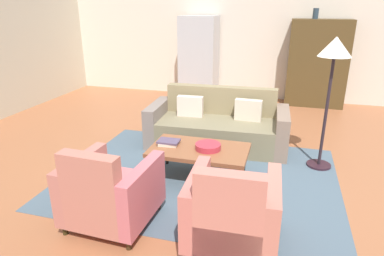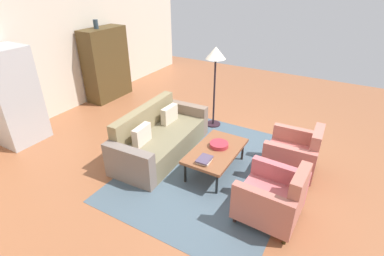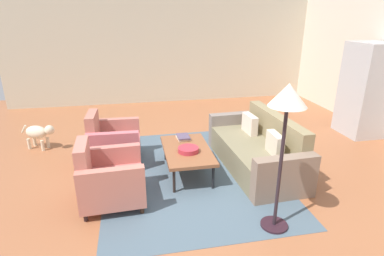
{
  "view_description": "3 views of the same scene",
  "coord_description": "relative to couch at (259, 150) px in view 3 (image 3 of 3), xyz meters",
  "views": [
    {
      "loc": [
        0.59,
        -3.82,
        2.08
      ],
      "look_at": [
        -0.53,
        0.13,
        0.57
      ],
      "focal_mm": 31.56,
      "sensor_mm": 36.0,
      "label": 1
    },
    {
      "loc": [
        -4.09,
        -1.83,
        3.04
      ],
      "look_at": [
        -0.17,
        0.44,
        0.58
      ],
      "focal_mm": 27.35,
      "sensor_mm": 36.0,
      "label": 2
    },
    {
      "loc": [
        3.95,
        -0.9,
        2.39
      ],
      "look_at": [
        -0.52,
        -0.02,
        0.69
      ],
      "focal_mm": 29.23,
      "sensor_mm": 36.0,
      "label": 3
    }
  ],
  "objects": [
    {
      "name": "ground_plane",
      "position": [
        0.36,
        -1.05,
        -0.29
      ],
      "size": [
        11.22,
        11.22,
        0.0
      ],
      "primitive_type": "plane",
      "color": "#9F5E3B"
    },
    {
      "name": "armchair_left",
      "position": [
        -0.6,
        -2.35,
        0.06
      ],
      "size": [
        0.83,
        0.83,
        0.88
      ],
      "rotation": [
        0.0,
        0.0,
        -0.04
      ],
      "color": "black",
      "rests_on": "ground"
    },
    {
      "name": "fruit_bowl",
      "position": [
        0.12,
        -1.19,
        0.16
      ],
      "size": [
        0.31,
        0.31,
        0.07
      ],
      "primitive_type": "cylinder",
      "color": "#AE2D3B",
      "rests_on": "coffee_table"
    },
    {
      "name": "floor_lamp",
      "position": [
        1.49,
        -0.41,
        1.16
      ],
      "size": [
        0.4,
        0.4,
        1.72
      ],
      "color": "#2D1922",
      "rests_on": "ground"
    },
    {
      "name": "couch",
      "position": [
        0.0,
        0.0,
        0.0
      ],
      "size": [
        2.14,
        1.0,
        0.86
      ],
      "rotation": [
        0.0,
        0.0,
        3.19
      ],
      "color": "#786F52",
      "rests_on": "ground"
    },
    {
      "name": "dog",
      "position": [
        -1.44,
        -3.69,
        0.03
      ],
      "size": [
        0.41,
        0.66,
        0.48
      ],
      "rotation": [
        0.0,
        0.0,
        1.12
      ],
      "color": "beige",
      "rests_on": "ground"
    },
    {
      "name": "wall_left",
      "position": [
        -4.31,
        -1.05,
        1.11
      ],
      "size": [
        0.12,
        8.24,
        2.8
      ],
      "primitive_type": "cube",
      "color": "beige",
      "rests_on": "ground"
    },
    {
      "name": "armchair_right",
      "position": [
        0.61,
        -2.35,
        0.06
      ],
      "size": [
        0.83,
        0.83,
        0.88
      ],
      "rotation": [
        0.0,
        0.0,
        0.04
      ],
      "color": "#2C221C",
      "rests_on": "ground"
    },
    {
      "name": "area_rug",
      "position": [
        0.0,
        -1.14,
        -0.28
      ],
      "size": [
        3.4,
        2.6,
        0.01
      ],
      "primitive_type": "cube",
      "color": "#4A5D6B",
      "rests_on": "ground"
    },
    {
      "name": "coffee_table",
      "position": [
        0.0,
        -1.19,
        0.09
      ],
      "size": [
        1.2,
        0.7,
        0.41
      ],
      "color": "black",
      "rests_on": "ground"
    },
    {
      "name": "book_stack",
      "position": [
        -0.4,
        -1.18,
        0.16
      ],
      "size": [
        0.27,
        0.22,
        0.06
      ],
      "color": "beige",
      "rests_on": "coffee_table"
    },
    {
      "name": "refrigerator",
      "position": [
        -1.0,
        2.62,
        0.64
      ],
      "size": [
        0.8,
        0.73,
        1.85
      ],
      "color": "#B7BABF",
      "rests_on": "ground"
    }
  ]
}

